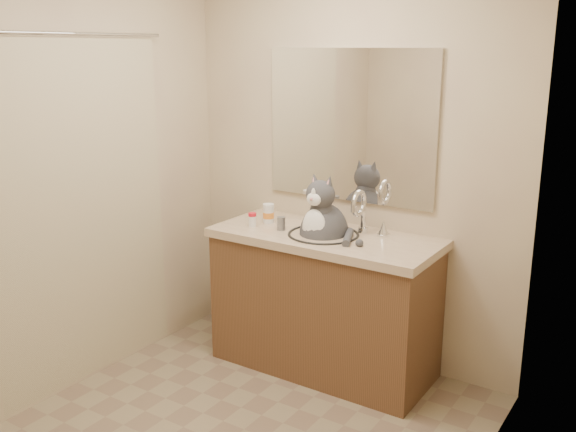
# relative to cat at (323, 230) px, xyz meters

# --- Properties ---
(room) EXTENTS (2.22, 2.52, 2.42)m
(room) POSITION_rel_cat_xyz_m (0.01, -0.96, 0.33)
(room) COLOR gray
(room) RESTS_ON ground
(vanity) EXTENTS (1.34, 0.59, 1.12)m
(vanity) POSITION_rel_cat_xyz_m (0.01, 0.01, -0.43)
(vanity) COLOR brown
(vanity) RESTS_ON ground
(mirror) EXTENTS (1.10, 0.02, 0.90)m
(mirror) POSITION_rel_cat_xyz_m (0.01, 0.28, 0.58)
(mirror) COLOR white
(mirror) RESTS_ON room
(shower_curtain) EXTENTS (0.02, 1.30, 1.93)m
(shower_curtain) POSITION_rel_cat_xyz_m (-1.04, -0.86, 0.16)
(shower_curtain) COLOR beige
(shower_curtain) RESTS_ON ground
(cat) EXTENTS (0.40, 0.34, 0.56)m
(cat) POSITION_rel_cat_xyz_m (0.00, 0.00, 0.00)
(cat) COLOR #404145
(cat) RESTS_ON vanity
(pill_bottle_redcap) EXTENTS (0.06, 0.06, 0.08)m
(pill_bottle_redcap) POSITION_rel_cat_xyz_m (-0.44, -0.10, 0.02)
(pill_bottle_redcap) COLOR white
(pill_bottle_redcap) RESTS_ON vanity
(pill_bottle_orange) EXTENTS (0.07, 0.07, 0.12)m
(pill_bottle_orange) POSITION_rel_cat_xyz_m (-0.41, 0.03, 0.03)
(pill_bottle_orange) COLOR white
(pill_bottle_orange) RESTS_ON vanity
(grey_canister) EXTENTS (0.06, 0.06, 0.08)m
(grey_canister) POSITION_rel_cat_xyz_m (-0.25, -0.07, 0.02)
(grey_canister) COLOR slate
(grey_canister) RESTS_ON vanity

